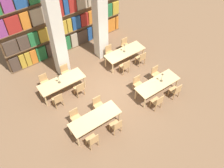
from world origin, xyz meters
The scene contains 27 objects.
ground_plane centered at (0.00, 0.00, 0.00)m, with size 40.00×40.00×0.00m, color brown.
bookshelf_bank centered at (0.01, 4.14, 2.65)m, with size 7.07×0.35×5.50m.
pillar_left centered at (-1.21, 2.58, 3.00)m, with size 0.58×0.58×6.00m.
pillar_center centered at (1.21, 2.58, 3.00)m, with size 0.58×0.58×6.00m.
reading_table_0 centered at (-1.74, -1.35, 0.65)m, with size 2.23×0.81×0.72m.
chair_0 centered at (-2.31, -2.03, 0.48)m, with size 0.42×0.40×0.88m.
chair_1 centered at (-2.31, -0.66, 0.48)m, with size 0.42×0.40×0.88m.
chair_2 centered at (-1.14, -2.03, 0.48)m, with size 0.42×0.40×0.88m.
chair_3 centered at (-1.14, -0.66, 0.48)m, with size 0.42×0.40×0.88m.
reading_table_1 centered at (1.74, -1.40, 0.65)m, with size 2.23×0.81×0.72m.
chair_4 centered at (1.13, -2.08, 0.48)m, with size 0.42×0.40×0.88m.
chair_5 centered at (1.13, -0.71, 0.48)m, with size 0.42×0.40×0.88m.
chair_6 centered at (2.30, -2.08, 0.48)m, with size 0.42×0.40×0.88m.
chair_7 centered at (2.30, -0.71, 0.48)m, with size 0.42×0.40×0.88m.
desk_lamp_0 centered at (1.97, -1.39, 1.06)m, with size 0.14×0.14×0.50m.
reading_table_2 centered at (-1.88, 1.35, 0.65)m, with size 2.23×0.81×0.72m.
chair_8 centered at (-2.48, 0.66, 0.48)m, with size 0.42×0.40×0.88m.
chair_9 centered at (-2.48, 2.03, 0.48)m, with size 0.42×0.40×0.88m.
chair_10 centered at (-1.33, 0.66, 0.48)m, with size 0.42×0.40×0.88m.
chair_11 centered at (-1.33, 2.03, 0.48)m, with size 0.42×0.40×0.88m.
desk_lamp_1 centered at (-2.00, 1.33, 1.03)m, with size 0.14×0.14×0.46m.
reading_table_3 centered at (1.88, 1.31, 0.65)m, with size 2.23×0.81×0.72m.
chair_12 centered at (1.37, 0.62, 0.48)m, with size 0.42×0.40×0.88m.
chair_13 centered at (1.37, 2.00, 0.48)m, with size 0.42×0.40×0.88m.
chair_14 centered at (2.46, 0.62, 0.48)m, with size 0.42×0.40×0.88m.
chair_15 centered at (2.46, 2.00, 0.48)m, with size 0.42×0.40×0.88m.
desk_lamp_2 centered at (1.87, 1.36, 1.06)m, with size 0.14×0.14×0.49m.
Camera 1 is at (-4.66, -6.63, 9.30)m, focal length 40.00 mm.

